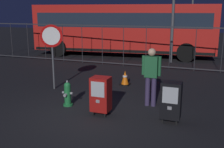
% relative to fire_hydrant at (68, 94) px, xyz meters
% --- Properties ---
extents(ground_plane, '(60.00, 60.00, 0.00)m').
position_rel_fire_hydrant_xyz_m(ground_plane, '(0.84, -0.60, -0.35)').
color(ground_plane, black).
extents(fire_hydrant, '(0.33, 0.31, 0.75)m').
position_rel_fire_hydrant_xyz_m(fire_hydrant, '(0.00, 0.00, 0.00)').
color(fire_hydrant, '#1E7238').
rests_on(fire_hydrant, ground_plane).
extents(newspaper_box_primary, '(0.48, 0.42, 1.02)m').
position_rel_fire_hydrant_xyz_m(newspaper_box_primary, '(1.17, -0.32, 0.22)').
color(newspaper_box_primary, black).
rests_on(newspaper_box_primary, ground_plane).
extents(newspaper_box_secondary, '(0.48, 0.42, 1.02)m').
position_rel_fire_hydrant_xyz_m(newspaper_box_secondary, '(2.96, -0.17, 0.22)').
color(newspaper_box_secondary, black).
rests_on(newspaper_box_secondary, ground_plane).
extents(stop_sign, '(0.71, 0.31, 2.23)m').
position_rel_fire_hydrant_xyz_m(stop_sign, '(-1.30, 1.33, 1.25)').
color(stop_sign, '#4C4F54').
rests_on(stop_sign, ground_plane).
extents(pedestrian, '(0.55, 0.22, 1.67)m').
position_rel_fire_hydrant_xyz_m(pedestrian, '(2.24, 0.82, 0.60)').
color(pedestrian, '#382D51').
rests_on(pedestrian, ground_plane).
extents(traffic_cone, '(0.36, 0.36, 0.53)m').
position_rel_fire_hydrant_xyz_m(traffic_cone, '(0.86, 2.72, -0.09)').
color(traffic_cone, black).
rests_on(traffic_cone, ground_plane).
extents(fence_barrier, '(18.03, 0.04, 2.00)m').
position_rel_fire_hydrant_xyz_m(fence_barrier, '(0.84, 6.04, 0.67)').
color(fence_barrier, '#2D2D33').
rests_on(fence_barrier, ground_plane).
extents(bus_near, '(10.71, 3.70, 3.00)m').
position_rel_fire_hydrant_xyz_m(bus_near, '(-1.28, 9.04, 1.36)').
color(bus_near, red).
rests_on(bus_near, ground_plane).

